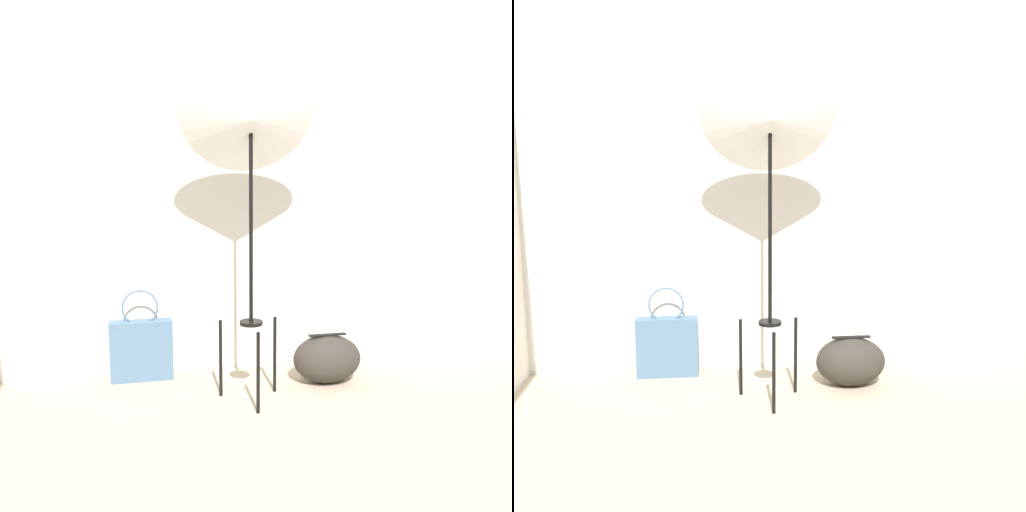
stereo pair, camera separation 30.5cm
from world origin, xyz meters
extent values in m
cube|color=silver|center=(0.00, 2.60, 1.30)|extent=(8.00, 0.05, 2.60)
cylinder|color=black|center=(0.04, 1.82, 0.23)|extent=(0.02, 0.02, 0.46)
cylinder|color=black|center=(-0.13, 2.10, 0.23)|extent=(0.02, 0.02, 0.46)
cylinder|color=black|center=(0.20, 2.10, 0.23)|extent=(0.02, 0.02, 0.46)
cylinder|color=black|center=(0.04, 2.01, 0.46)|extent=(0.13, 0.13, 0.02)
cylinder|color=black|center=(0.04, 2.01, 1.04)|extent=(0.02, 0.02, 1.16)
cone|color=white|center=(0.04, 2.01, 1.62)|extent=(0.78, 0.50, 0.79)
cube|color=slate|center=(-0.57, 2.46, 0.19)|extent=(0.39, 0.10, 0.38)
torus|color=slate|center=(-0.57, 2.46, 0.47)|extent=(0.23, 0.01, 0.23)
ellipsoid|color=#332D28|center=(0.56, 2.18, 0.15)|extent=(0.43, 0.30, 0.30)
cube|color=black|center=(0.56, 2.18, 0.30)|extent=(0.24, 0.04, 0.01)
camera|label=1|loc=(-0.63, -1.21, 1.39)|focal=42.00mm
camera|label=2|loc=(-0.32, -1.26, 1.39)|focal=42.00mm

